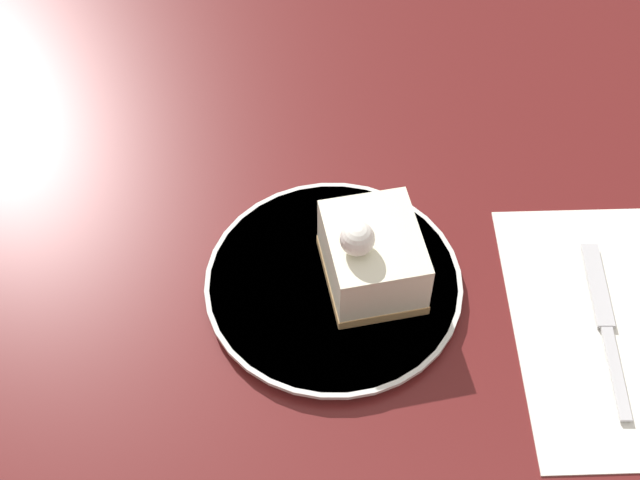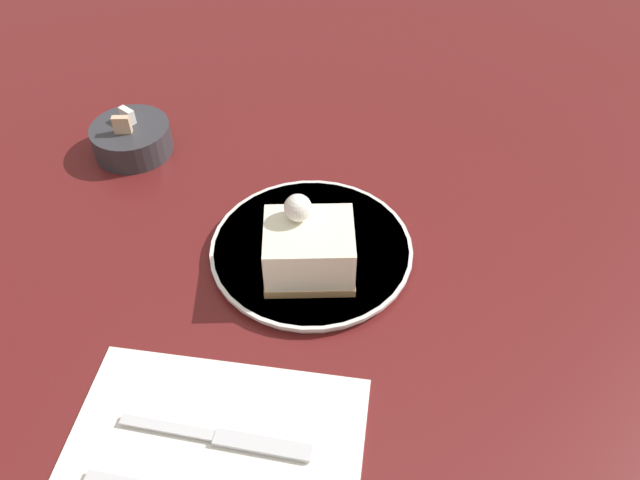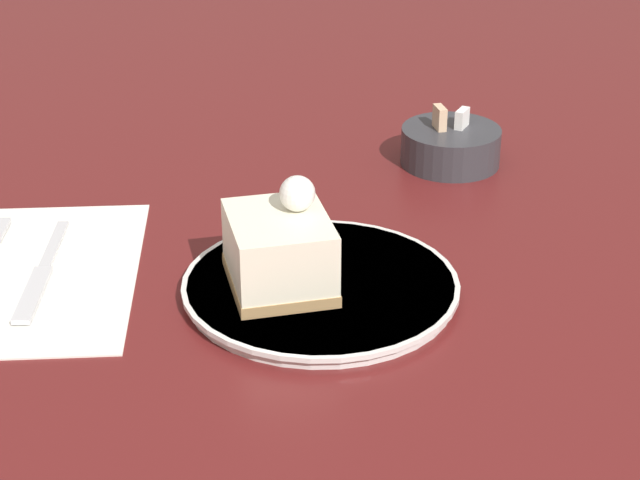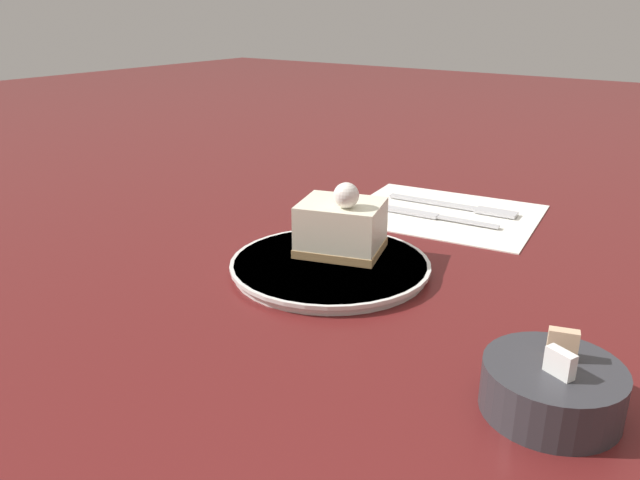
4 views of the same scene
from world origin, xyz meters
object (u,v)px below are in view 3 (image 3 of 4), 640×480
object	(u,v)px
cake_slice	(285,249)
knife	(40,278)
plate	(321,287)
sugar_bowl	(451,146)

from	to	relation	value
cake_slice	knife	world-z (taller)	cake_slice
plate	cake_slice	distance (m)	0.04
knife	sugar_bowl	size ratio (longest dim) A/B	1.70
cake_slice	sugar_bowl	distance (m)	0.30
plate	sugar_bowl	bearing A→B (deg)	67.57
cake_slice	knife	xyz separation A→B (m)	(-0.19, 0.01, -0.04)
plate	knife	distance (m)	0.22
plate	cake_slice	xyz separation A→B (m)	(-0.03, -0.01, 0.03)
plate	knife	xyz separation A→B (m)	(-0.22, 0.00, -0.00)
cake_slice	knife	distance (m)	0.19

